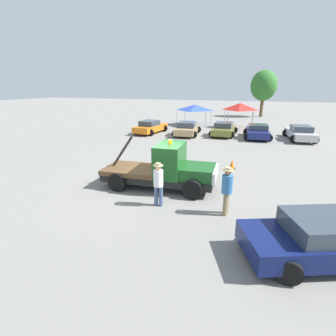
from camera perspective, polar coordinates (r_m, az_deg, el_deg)
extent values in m
plane|color=gray|center=(13.00, -2.08, -4.19)|extent=(160.00, 160.00, 0.00)
cube|color=black|center=(12.82, -2.11, -2.00)|extent=(5.50, 2.21, 0.35)
cube|color=#19511E|center=(12.26, 6.54, -0.81)|extent=(1.63, 1.81, 0.55)
cube|color=silver|center=(12.18, 10.27, -1.23)|extent=(0.26, 1.81, 0.50)
cube|color=#19511E|center=(12.38, 0.46, 1.82)|extent=(1.33, 2.09, 1.51)
cube|color=brown|center=(13.17, -7.72, -0.30)|extent=(2.83, 2.20, 0.22)
cylinder|color=black|center=(13.13, -9.89, 3.57)|extent=(1.19, 0.21, 1.63)
cylinder|color=orange|center=(12.18, 0.47, 5.70)|extent=(0.18, 0.18, 0.20)
cylinder|color=black|center=(13.34, 6.79, -1.73)|extent=(0.88, 0.26, 0.88)
cylinder|color=black|center=(11.57, 5.34, -4.73)|extent=(0.88, 0.26, 0.88)
cylinder|color=black|center=(14.27, -7.68, -0.47)|extent=(0.88, 0.26, 0.88)
cylinder|color=black|center=(12.64, -11.00, -3.04)|extent=(0.88, 0.26, 0.88)
cube|color=#0F194C|center=(9.05, 32.07, -13.55)|extent=(5.35, 3.71, 0.60)
cube|color=#333D47|center=(8.67, 31.28, -10.64)|extent=(2.59, 2.37, 0.50)
cylinder|color=black|center=(9.03, 19.43, -13.24)|extent=(0.68, 0.22, 0.68)
cylinder|color=black|center=(7.68, 24.78, -19.87)|extent=(0.68, 0.22, 0.68)
cylinder|color=#847051|center=(10.35, 12.32, -7.81)|extent=(0.17, 0.17, 0.90)
cylinder|color=#847051|center=(10.55, 12.64, -7.33)|extent=(0.17, 0.17, 0.90)
cylinder|color=teal|center=(10.14, 12.78, -3.44)|extent=(0.41, 0.41, 0.71)
sphere|color=#A87A56|center=(9.98, 12.96, -0.87)|extent=(0.24, 0.24, 0.24)
torus|color=tan|center=(9.96, 12.99, -0.41)|extent=(0.43, 0.43, 0.06)
cylinder|color=tan|center=(9.94, 13.01, -0.14)|extent=(0.22, 0.22, 0.11)
cylinder|color=#475B84|center=(10.90, -1.56, -6.16)|extent=(0.16, 0.16, 0.87)
cylinder|color=#475B84|center=(10.98, -2.61, -5.98)|extent=(0.16, 0.16, 0.87)
cylinder|color=white|center=(10.65, -2.13, -2.24)|extent=(0.40, 0.40, 0.69)
sphere|color=tan|center=(10.50, -2.16, 0.13)|extent=(0.23, 0.23, 0.23)
torus|color=tan|center=(10.48, -2.17, 0.56)|extent=(0.41, 0.41, 0.06)
cylinder|color=tan|center=(10.46, -2.17, 0.81)|extent=(0.21, 0.21, 0.11)
cube|color=orange|center=(27.97, -3.80, 8.69)|extent=(2.27, 4.70, 0.60)
cube|color=#333D47|center=(27.70, -4.06, 9.75)|extent=(1.77, 2.06, 0.50)
cylinder|color=black|center=(29.74, -3.75, 8.83)|extent=(0.68, 0.22, 0.68)
cylinder|color=black|center=(28.95, -0.79, 8.63)|extent=(0.68, 0.22, 0.68)
cylinder|color=black|center=(27.14, -6.98, 7.91)|extent=(0.68, 0.22, 0.68)
cylinder|color=black|center=(26.27, -3.84, 7.68)|extent=(0.68, 0.22, 0.68)
cube|color=tan|center=(26.91, 4.17, 8.33)|extent=(2.37, 4.86, 0.60)
cube|color=#333D47|center=(26.60, 4.11, 9.43)|extent=(1.86, 2.13, 0.50)
cylinder|color=black|center=(28.65, 2.91, 8.51)|extent=(0.68, 0.22, 0.68)
cylinder|color=black|center=(28.37, 6.51, 8.34)|extent=(0.68, 0.22, 0.68)
cylinder|color=black|center=(25.57, 1.55, 7.44)|extent=(0.68, 0.22, 0.68)
cylinder|color=black|center=(25.26, 5.58, 7.24)|extent=(0.68, 0.22, 0.68)
cube|color=olive|center=(27.16, 12.06, 8.08)|extent=(1.86, 4.50, 0.60)
cube|color=#333D47|center=(26.86, 12.06, 9.17)|extent=(1.64, 1.89, 0.50)
cylinder|color=black|center=(28.81, 10.71, 8.29)|extent=(0.68, 0.22, 0.68)
cylinder|color=black|center=(28.60, 14.23, 7.99)|extent=(0.68, 0.22, 0.68)
cylinder|color=black|center=(25.83, 9.59, 7.31)|extent=(0.68, 0.22, 0.68)
cylinder|color=black|center=(25.59, 13.51, 6.97)|extent=(0.68, 0.22, 0.68)
cube|color=navy|center=(26.53, 18.86, 7.32)|extent=(2.32, 4.55, 0.60)
cube|color=#333D47|center=(26.23, 19.01, 8.42)|extent=(1.85, 1.99, 0.50)
cylinder|color=black|center=(27.98, 16.74, 7.59)|extent=(0.68, 0.22, 0.68)
cylinder|color=black|center=(28.12, 20.48, 7.27)|extent=(0.68, 0.22, 0.68)
cylinder|color=black|center=(25.04, 16.95, 6.47)|extent=(0.68, 0.22, 0.68)
cylinder|color=black|center=(25.19, 21.11, 6.12)|extent=(0.68, 0.22, 0.68)
cube|color=#B7B7BC|center=(27.23, 26.76, 6.63)|extent=(2.41, 4.99, 0.60)
cube|color=#333D47|center=(26.92, 27.04, 7.68)|extent=(1.83, 2.20, 0.50)
cylinder|color=black|center=(28.63, 24.28, 7.00)|extent=(0.68, 0.22, 0.68)
cylinder|color=black|center=(29.04, 27.59, 6.68)|extent=(0.68, 0.22, 0.68)
cylinder|color=black|center=(25.50, 25.69, 5.69)|extent=(0.68, 0.22, 0.68)
cylinder|color=black|center=(25.95, 29.36, 5.35)|extent=(0.68, 0.22, 0.68)
cylinder|color=#9E9EA3|center=(32.73, 1.95, 10.67)|extent=(0.07, 0.07, 1.83)
cylinder|color=#9E9EA3|center=(31.84, 8.15, 10.32)|extent=(0.07, 0.07, 1.83)
cylinder|color=#9E9EA3|center=(36.11, 3.70, 11.29)|extent=(0.07, 0.07, 1.83)
cylinder|color=#9E9EA3|center=(35.30, 9.35, 10.95)|extent=(0.07, 0.07, 1.83)
pyramid|color=#2D4CB7|center=(33.82, 5.85, 12.98)|extent=(3.55, 3.55, 0.71)
cylinder|color=#9E9EA3|center=(31.12, 12.19, 10.17)|extent=(0.07, 0.07, 2.08)
cylinder|color=#9E9EA3|center=(30.88, 17.82, 9.68)|extent=(0.07, 0.07, 2.08)
cylinder|color=#9E9EA3|center=(34.10, 12.90, 10.73)|extent=(0.07, 0.07, 2.08)
cylinder|color=#9E9EA3|center=(33.88, 18.05, 10.28)|extent=(0.07, 0.07, 2.08)
pyramid|color=red|center=(32.32, 15.45, 12.78)|extent=(3.02, 3.02, 0.81)
cylinder|color=brown|center=(45.59, 19.66, 12.05)|extent=(0.50, 0.50, 2.50)
ellipsoid|color=#2D6B28|center=(45.45, 20.13, 16.52)|extent=(4.00, 4.00, 4.65)
cube|color=black|center=(16.28, 13.70, -0.10)|extent=(0.40, 0.40, 0.04)
cone|color=orange|center=(16.21, 13.76, 0.76)|extent=(0.36, 0.36, 0.55)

